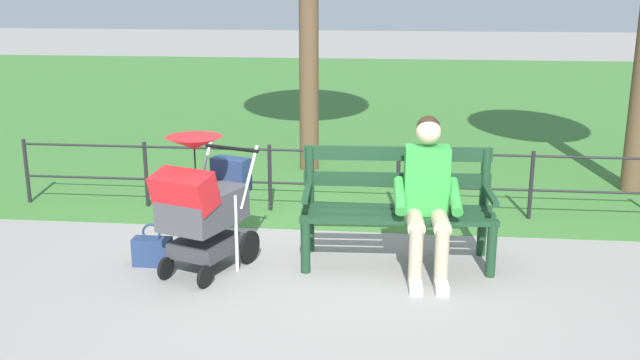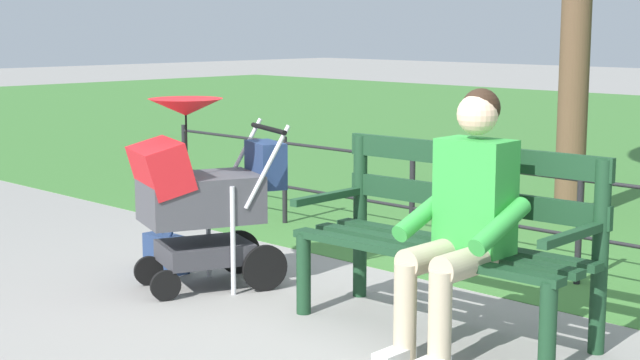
# 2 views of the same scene
# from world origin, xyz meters

# --- Properties ---
(ground_plane) EXTENTS (60.00, 60.00, 0.00)m
(ground_plane) POSITION_xyz_m (0.00, 0.00, 0.00)
(ground_plane) COLOR gray
(park_bench) EXTENTS (1.62, 0.67, 0.96)m
(park_bench) POSITION_xyz_m (-0.65, -0.12, 0.53)
(park_bench) COLOR #193D23
(park_bench) RESTS_ON ground
(person_on_bench) EXTENTS (0.55, 0.74, 1.28)m
(person_on_bench) POSITION_xyz_m (-0.89, 0.11, 0.68)
(person_on_bench) COLOR tan
(person_on_bench) RESTS_ON ground
(stroller) EXTENTS (0.76, 0.99, 1.15)m
(stroller) POSITION_xyz_m (0.91, 0.30, 0.59)
(stroller) COLOR black
(stroller) RESTS_ON ground
(handbag) EXTENTS (0.32, 0.14, 0.37)m
(handbag) POSITION_xyz_m (1.38, 0.22, 0.13)
(handbag) COLOR navy
(handbag) RESTS_ON ground
(park_fence) EXTENTS (6.63, 0.04, 0.70)m
(park_fence) POSITION_xyz_m (0.00, -1.38, 0.42)
(park_fence) COLOR black
(park_fence) RESTS_ON ground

